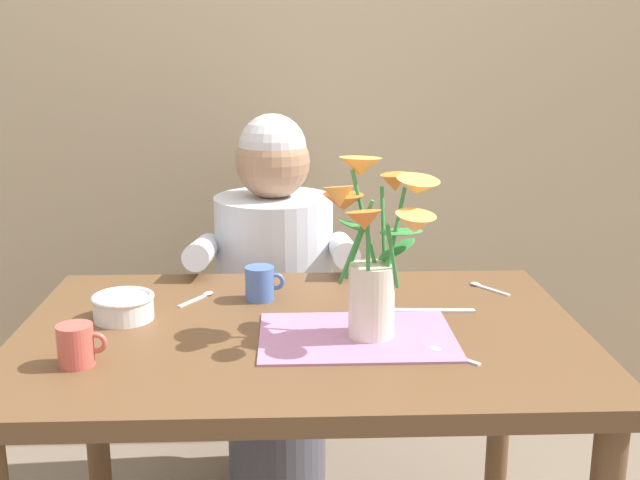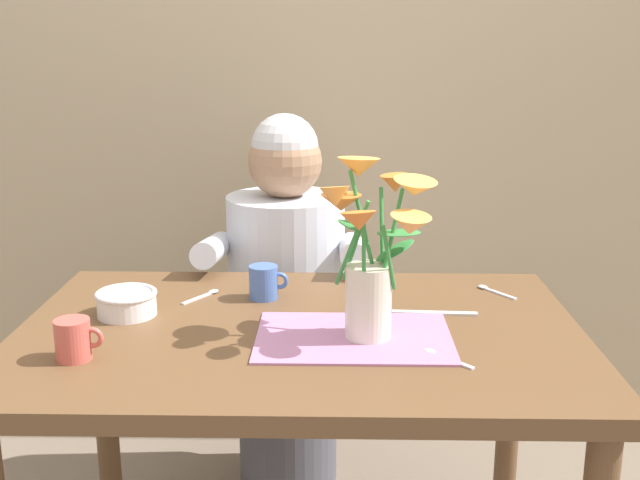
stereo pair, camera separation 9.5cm
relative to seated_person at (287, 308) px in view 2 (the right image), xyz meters
The scene contains 12 objects.
wood_panel_backdrop 0.82m from the seated_person, 81.10° to the left, with size 4.00×0.10×2.50m, color tan.
dining_table 0.63m from the seated_person, 83.71° to the right, with size 1.20×0.80×0.74m.
seated_person is the anchor object (origin of this frame).
striped_placemat 0.72m from the seated_person, 74.87° to the right, with size 0.40×0.28×0.01m, color #B275A3.
flower_vase 0.80m from the seated_person, 72.14° to the right, with size 0.26×0.24×0.37m.
ceramic_bowl 0.67m from the seated_person, 120.23° to the right, with size 0.14×0.14×0.06m.
dinner_knife 0.67m from the seated_person, 55.14° to the right, with size 0.19×0.02×0.01m, color silver.
coffee_cup 0.89m from the seated_person, 114.10° to the right, with size 0.09×0.07×0.08m.
tea_cup 0.48m from the seated_person, 93.16° to the right, with size 0.09×0.07×0.08m.
spoon_0 0.48m from the seated_person, 111.88° to the right, with size 0.08×0.11×0.01m.
spoon_1 0.86m from the seated_person, 65.66° to the right, with size 0.09×0.10×0.01m.
spoon_2 0.66m from the seated_person, 34.67° to the right, with size 0.08×0.11×0.01m.
Camera 2 is at (0.08, -1.54, 1.34)m, focal length 43.46 mm.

